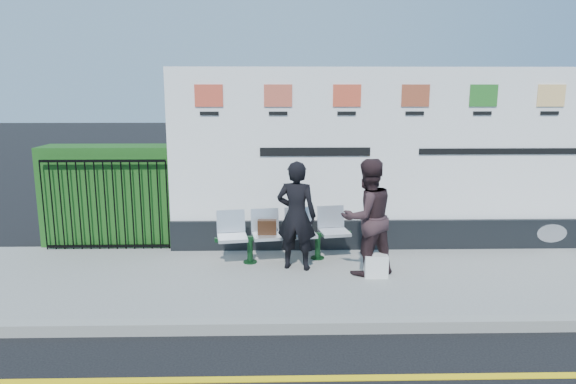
# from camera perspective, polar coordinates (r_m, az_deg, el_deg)

# --- Properties ---
(ground) EXTENTS (80.00, 80.00, 0.00)m
(ground) POSITION_cam_1_polar(r_m,az_deg,el_deg) (5.57, 17.97, -18.98)
(ground) COLOR black
(pavement) EXTENTS (14.00, 3.00, 0.12)m
(pavement) POSITION_cam_1_polar(r_m,az_deg,el_deg) (7.72, 11.89, -9.43)
(pavement) COLOR gray
(pavement) RESTS_ON ground
(kerb) EXTENTS (14.00, 0.18, 0.14)m
(kerb) POSITION_cam_1_polar(r_m,az_deg,el_deg) (6.38, 15.01, -14.04)
(kerb) COLOR gray
(kerb) RESTS_ON ground
(yellow_line) EXTENTS (14.00, 0.10, 0.01)m
(yellow_line) POSITION_cam_1_polar(r_m,az_deg,el_deg) (5.57, 17.97, -18.94)
(yellow_line) COLOR yellow
(yellow_line) RESTS_ON ground
(billboard) EXTENTS (8.00, 0.30, 3.00)m
(billboard) POSITION_cam_1_polar(r_m,az_deg,el_deg) (8.77, 13.46, 2.19)
(billboard) COLOR black
(billboard) RESTS_ON pavement
(hedge) EXTENTS (2.35, 0.70, 1.70)m
(hedge) POSITION_cam_1_polar(r_m,az_deg,el_deg) (9.44, -18.81, -0.25)
(hedge) COLOR #1B4F17
(hedge) RESTS_ON pavement
(railing) EXTENTS (2.05, 0.06, 1.54)m
(railing) POSITION_cam_1_polar(r_m,az_deg,el_deg) (9.04, -19.62, -1.31)
(railing) COLOR black
(railing) RESTS_ON pavement
(bench) EXTENTS (2.12, 0.87, 0.44)m
(bench) POSITION_cam_1_polar(r_m,az_deg,el_deg) (8.08, -0.42, -6.12)
(bench) COLOR silver
(bench) RESTS_ON pavement
(woman_left) EXTENTS (0.68, 0.53, 1.63)m
(woman_left) POSITION_cam_1_polar(r_m,az_deg,el_deg) (7.58, 0.94, -2.64)
(woman_left) COLOR black
(woman_left) RESTS_ON pavement
(woman_right) EXTENTS (1.01, 0.91, 1.69)m
(woman_right) POSITION_cam_1_polar(r_m,az_deg,el_deg) (7.46, 8.79, -2.77)
(woman_right) COLOR #312023
(woman_right) RESTS_ON pavement
(handbag_brown) EXTENTS (0.29, 0.13, 0.23)m
(handbag_brown) POSITION_cam_1_polar(r_m,az_deg,el_deg) (7.95, -2.35, -3.93)
(handbag_brown) COLOR black
(handbag_brown) RESTS_ON bench
(carrier_bag_white) EXTENTS (0.33, 0.20, 0.33)m
(carrier_bag_white) POSITION_cam_1_polar(r_m,az_deg,el_deg) (7.52, 9.72, -8.09)
(carrier_bag_white) COLOR silver
(carrier_bag_white) RESTS_ON pavement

